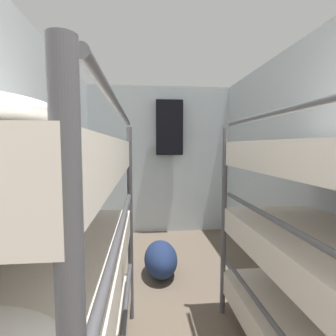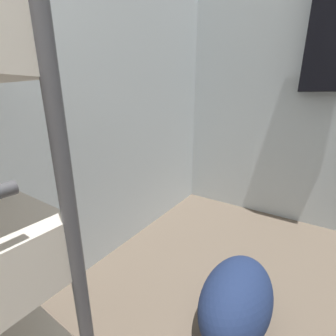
# 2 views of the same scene
# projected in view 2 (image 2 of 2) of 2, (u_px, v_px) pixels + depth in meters

# --- Properties ---
(wall_back) EXTENTS (2.51, 0.06, 2.49)m
(wall_back) POSITION_uv_depth(u_px,v_px,m) (306.00, 103.00, 2.17)
(wall_back) COLOR silver
(wall_back) RESTS_ON ground_plane
(duffel_bag) EXTENTS (0.38, 0.63, 0.38)m
(duffel_bag) POSITION_uv_depth(u_px,v_px,m) (236.00, 299.00, 1.28)
(duffel_bag) COLOR navy
(duffel_bag) RESTS_ON ground_plane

